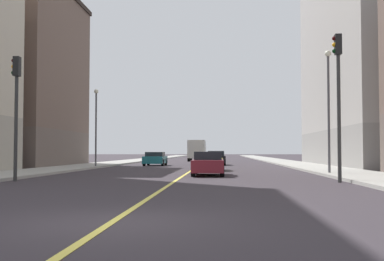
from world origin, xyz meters
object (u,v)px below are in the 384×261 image
(traffic_light_right_near, at_px, (16,100))
(box_truck, at_px, (197,150))
(car_black, at_px, (216,158))
(building_right_midblock, at_px, (12,78))
(car_teal, at_px, (155,159))
(building_left_mid, at_px, (379,36))
(street_lamp_right_near, at_px, (96,119))
(traffic_light_left_near, at_px, (338,87))
(street_lamp_left_near, at_px, (329,98))
(car_maroon, at_px, (208,164))
(car_yellow, at_px, (210,162))

(traffic_light_right_near, height_order, box_truck, traffic_light_right_near)
(box_truck, bearing_deg, car_black, -81.16)
(building_right_midblock, relative_size, car_teal, 3.77)
(building_left_mid, distance_m, box_truck, 29.04)
(street_lamp_right_near, bearing_deg, car_teal, 54.85)
(building_right_midblock, bearing_deg, car_black, 17.39)
(building_right_midblock, bearing_deg, building_left_mid, 5.35)
(traffic_light_left_near, xyz_separation_m, traffic_light_right_near, (-14.50, -0.00, -0.47))
(street_lamp_left_near, height_order, car_maroon, street_lamp_left_near)
(street_lamp_left_near, bearing_deg, car_maroon, -174.51)
(street_lamp_right_near, relative_size, car_maroon, 1.43)
(building_right_midblock, distance_m, traffic_light_left_near, 31.45)
(traffic_light_right_near, xyz_separation_m, car_maroon, (8.63, 5.77, -3.05))
(traffic_light_left_near, xyz_separation_m, car_teal, (-11.35, 23.44, -3.54))
(traffic_light_left_near, relative_size, street_lamp_left_near, 0.93)
(traffic_light_right_near, distance_m, car_yellow, 15.48)
(street_lamp_left_near, bearing_deg, traffic_light_right_near, -157.48)
(traffic_light_right_near, xyz_separation_m, car_yellow, (8.58, 12.51, -3.08))
(street_lamp_right_near, height_order, car_maroon, street_lamp_right_near)
(building_right_midblock, relative_size, traffic_light_left_near, 2.44)
(building_right_midblock, xyz_separation_m, car_black, (18.23, 5.71, -7.27))
(building_left_mid, xyz_separation_m, box_truck, (-17.83, 20.39, -10.48))
(street_lamp_left_near, xyz_separation_m, car_maroon, (-6.89, -0.66, -3.74))
(car_black, bearing_deg, car_teal, -157.31)
(car_teal, bearing_deg, traffic_light_right_near, -97.65)
(traffic_light_left_near, bearing_deg, car_yellow, 115.35)
(building_left_mid, xyz_separation_m, car_yellow, (-15.34, -10.72, -11.36))
(car_yellow, bearing_deg, box_truck, 94.58)
(car_yellow, height_order, car_teal, car_teal)
(car_yellow, bearing_deg, building_left_mid, 34.94)
(building_right_midblock, bearing_deg, street_lamp_left_near, -28.78)
(box_truck, bearing_deg, car_yellow, -85.42)
(street_lamp_left_near, relative_size, car_yellow, 1.69)
(car_black, relative_size, box_truck, 0.62)
(traffic_light_left_near, relative_size, car_black, 1.42)
(traffic_light_right_near, bearing_deg, street_lamp_left_near, 22.52)
(building_right_midblock, xyz_separation_m, car_maroon, (18.01, -14.34, -7.29))
(building_right_midblock, xyz_separation_m, traffic_light_right_near, (9.38, -20.11, -4.24))
(car_yellow, height_order, box_truck, box_truck)
(car_yellow, distance_m, box_truck, 31.21)
(traffic_light_right_near, height_order, street_lamp_right_near, street_lamp_right_near)
(building_left_mid, distance_m, traffic_light_right_near, 34.35)
(building_left_mid, relative_size, traffic_light_right_near, 4.26)
(street_lamp_left_near, height_order, car_black, street_lamp_left_near)
(building_left_mid, relative_size, box_truck, 3.26)
(street_lamp_right_near, height_order, car_black, street_lamp_right_near)
(car_maroon, height_order, box_truck, box_truck)
(building_left_mid, bearing_deg, car_teal, 179.42)
(traffic_light_left_near, relative_size, box_truck, 0.88)
(building_left_mid, height_order, traffic_light_left_near, building_left_mid)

